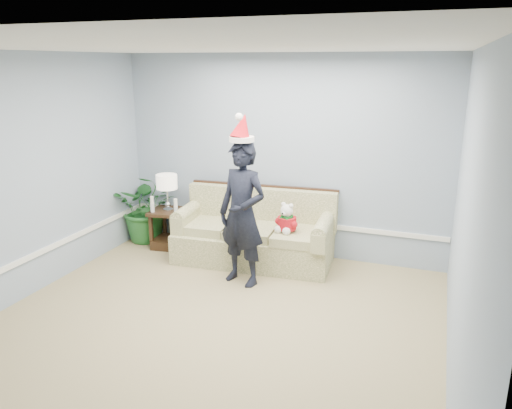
{
  "coord_description": "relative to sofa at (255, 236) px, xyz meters",
  "views": [
    {
      "loc": [
        2.01,
        -3.83,
        2.58
      ],
      "look_at": [
        0.01,
        1.55,
        0.94
      ],
      "focal_mm": 35.0,
      "sensor_mm": 36.0,
      "label": 1
    }
  ],
  "objects": [
    {
      "name": "teddy_bear",
      "position": [
        0.49,
        -0.16,
        0.3
      ],
      "size": [
        0.29,
        0.3,
        0.39
      ],
      "rotation": [
        0.0,
        0.0,
        -0.28
      ],
      "color": "white",
      "rests_on": "sofa"
    },
    {
      "name": "houseplant",
      "position": [
        -1.76,
        0.17,
        0.18
      ],
      "size": [
        1.22,
        1.18,
        1.04
      ],
      "primitive_type": "imported",
      "rotation": [
        0.0,
        0.0,
        0.53
      ],
      "color": "#205F26",
      "rests_on": "room_shell"
    },
    {
      "name": "man",
      "position": [
        0.11,
        -0.72,
        0.52
      ],
      "size": [
        0.72,
        0.57,
        1.73
      ],
      "primitive_type": "imported",
      "rotation": [
        0.0,
        0.0,
        -0.27
      ],
      "color": "black",
      "rests_on": "room_shell"
    },
    {
      "name": "candle_pair",
      "position": [
        -1.3,
        -0.13,
        0.32
      ],
      "size": [
        0.43,
        0.06,
        0.23
      ],
      "color": "silver",
      "rests_on": "side_table"
    },
    {
      "name": "santa_hat",
      "position": [
        0.11,
        -0.7,
        1.52
      ],
      "size": [
        0.38,
        0.41,
        0.34
      ],
      "rotation": [
        0.0,
        0.0,
        -0.46
      ],
      "color": "white",
      "rests_on": "man"
    },
    {
      "name": "wainscot_trim",
      "position": [
        -0.98,
        -0.89,
        0.11
      ],
      "size": [
        4.49,
        4.99,
        0.06
      ],
      "color": "white",
      "rests_on": "room_shell"
    },
    {
      "name": "side_table",
      "position": [
        -1.28,
        0.03,
        -0.13
      ],
      "size": [
        0.63,
        0.55,
        0.55
      ],
      "rotation": [
        0.0,
        0.0,
        0.14
      ],
      "color": "#331F12",
      "rests_on": "room_shell"
    },
    {
      "name": "room_shell",
      "position": [
        0.2,
        -2.07,
        1.01
      ],
      "size": [
        4.54,
        5.04,
        2.74
      ],
      "color": "tan",
      "rests_on": "ground"
    },
    {
      "name": "sofa",
      "position": [
        0.0,
        0.0,
        0.0
      ],
      "size": [
        2.12,
        1.03,
        0.96
      ],
      "rotation": [
        0.0,
        0.0,
        0.07
      ],
      "color": "#55642F",
      "rests_on": "room_shell"
    },
    {
      "name": "table_lamp",
      "position": [
        -1.31,
        -0.0,
        0.61
      ],
      "size": [
        0.29,
        0.29,
        0.52
      ],
      "color": "silver",
      "rests_on": "side_table"
    }
  ]
}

